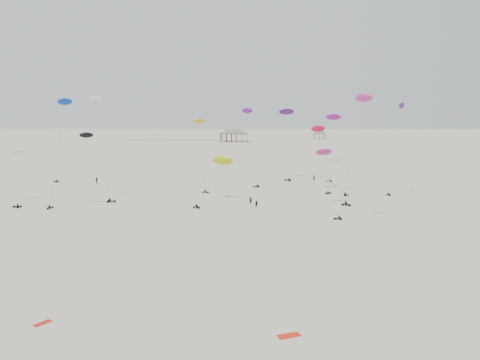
{
  "coord_description": "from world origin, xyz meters",
  "views": [
    {
      "loc": [
        2.07,
        -11.89,
        21.17
      ],
      "look_at": [
        0.0,
        88.0,
        7.0
      ],
      "focal_mm": 35.0,
      "sensor_mm": 36.0,
      "label": 1
    }
  ],
  "objects_px": {
    "pavilion_small": "(319,135)",
    "rig_3": "(338,174)",
    "spectator_0": "(251,204)",
    "rig_0": "(61,129)",
    "pavilion_main": "(234,136)",
    "rig_7": "(18,167)"
  },
  "relations": [
    {
      "from": "pavilion_main",
      "to": "pavilion_small",
      "type": "xyz_separation_m",
      "value": [
        70.0,
        30.0,
        -0.74
      ]
    },
    {
      "from": "pavilion_small",
      "to": "spectator_0",
      "type": "bearing_deg",
      "value": -101.52
    },
    {
      "from": "pavilion_main",
      "to": "rig_7",
      "type": "relative_size",
      "value": 1.32
    },
    {
      "from": "rig_0",
      "to": "spectator_0",
      "type": "distance_m",
      "value": 46.73
    },
    {
      "from": "pavilion_main",
      "to": "pavilion_small",
      "type": "bearing_deg",
      "value": 23.2
    },
    {
      "from": "rig_0",
      "to": "spectator_0",
      "type": "bearing_deg",
      "value": -167.92
    },
    {
      "from": "pavilion_main",
      "to": "pavilion_small",
      "type": "relative_size",
      "value": 2.33
    },
    {
      "from": "pavilion_small",
      "to": "rig_3",
      "type": "relative_size",
      "value": 0.79
    },
    {
      "from": "pavilion_small",
      "to": "rig_3",
      "type": "bearing_deg",
      "value": -97.49
    },
    {
      "from": "rig_3",
      "to": "rig_7",
      "type": "xyz_separation_m",
      "value": [
        -76.9,
        0.54,
        1.32
      ]
    },
    {
      "from": "rig_7",
      "to": "pavilion_small",
      "type": "bearing_deg",
      "value": -14.55
    },
    {
      "from": "pavilion_main",
      "to": "rig_0",
      "type": "xyz_separation_m",
      "value": [
        -30.82,
        -256.21,
        13.5
      ]
    },
    {
      "from": "pavilion_small",
      "to": "rig_7",
      "type": "xyz_separation_m",
      "value": [
        -113.94,
        -280.98,
        4.91
      ]
    },
    {
      "from": "pavilion_small",
      "to": "spectator_0",
      "type": "xyz_separation_m",
      "value": [
        -57.69,
        -283.09,
        -3.49
      ]
    },
    {
      "from": "pavilion_main",
      "to": "spectator_0",
      "type": "xyz_separation_m",
      "value": [
        12.31,
        -253.09,
        -4.22
      ]
    },
    {
      "from": "rig_3",
      "to": "spectator_0",
      "type": "height_order",
      "value": "rig_3"
    },
    {
      "from": "rig_3",
      "to": "pavilion_small",
      "type": "bearing_deg",
      "value": -134.12
    },
    {
      "from": "rig_0",
      "to": "rig_3",
      "type": "relative_size",
      "value": 2.17
    },
    {
      "from": "rig_0",
      "to": "rig_7",
      "type": "bearing_deg",
      "value": -13.77
    },
    {
      "from": "rig_3",
      "to": "rig_7",
      "type": "distance_m",
      "value": 76.91
    },
    {
      "from": "rig_3",
      "to": "rig_7",
      "type": "height_order",
      "value": "rig_7"
    },
    {
      "from": "rig_3",
      "to": "spectator_0",
      "type": "distance_m",
      "value": 21.89
    }
  ]
}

